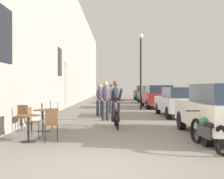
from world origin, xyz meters
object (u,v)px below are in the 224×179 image
(pedestrian_near, at_px, (105,98))
(pedestrian_mid, at_px, (100,98))
(cafe_table_near, at_px, (29,123))
(cafe_table_mid, at_px, (43,116))
(cyclist_on_bicycle, at_px, (116,105))
(parked_car_fourth, at_px, (150,94))
(parked_car_third, at_px, (157,96))
(street_lamp, at_px, (141,61))
(parked_car_second, at_px, (179,101))
(cafe_chair_mid_toward_wall, at_px, (24,116))
(cafe_chair_near_toward_wall, at_px, (33,120))
(cafe_chair_near_toward_street, at_px, (51,122))
(parked_car_fifth, at_px, (143,93))
(pedestrian_far, at_px, (111,96))
(cafe_chair_mid_toward_street, at_px, (45,114))
(parked_motorcycle, at_px, (208,131))
(parked_car_nearest, at_px, (222,110))

(pedestrian_near, distance_m, pedestrian_mid, 1.98)
(cafe_table_near, distance_m, pedestrian_near, 5.42)
(cafe_table_mid, distance_m, pedestrian_mid, 5.41)
(cyclist_on_bicycle, distance_m, parked_car_fourth, 16.11)
(pedestrian_near, distance_m, parked_car_third, 8.56)
(street_lamp, height_order, parked_car_second, street_lamp)
(cafe_chair_mid_toward_wall, height_order, parked_car_fourth, parked_car_fourth)
(pedestrian_mid, height_order, parked_car_fourth, pedestrian_mid)
(cafe_table_near, xyz_separation_m, parked_car_second, (5.50, 6.82, 0.23))
(cafe_table_near, relative_size, pedestrian_near, 0.41)
(cafe_table_near, relative_size, cafe_chair_near_toward_wall, 0.81)
(street_lamp, relative_size, parked_car_third, 1.09)
(pedestrian_near, distance_m, street_lamp, 6.78)
(parked_car_third, bearing_deg, cyclist_on_bicycle, -106.45)
(cafe_chair_near_toward_street, distance_m, parked_car_third, 13.67)
(street_lamp, bearing_deg, parked_car_fourth, 78.79)
(pedestrian_mid, relative_size, parked_car_fifth, 0.36)
(parked_car_fourth, bearing_deg, cafe_table_mid, -108.23)
(cafe_chair_near_toward_street, xyz_separation_m, parked_car_fourth, (4.90, 18.64, 0.29))
(cafe_table_mid, distance_m, cyclist_on_bicycle, 2.66)
(cafe_chair_near_toward_street, xyz_separation_m, pedestrian_far, (1.53, 8.82, 0.42))
(cafe_table_mid, relative_size, pedestrian_far, 0.43)
(cafe_table_mid, bearing_deg, pedestrian_mid, 72.61)
(cafe_chair_near_toward_street, relative_size, parked_car_fourth, 0.20)
(parked_car_fourth, bearing_deg, parked_car_second, -89.99)
(cyclist_on_bicycle, bearing_deg, parked_car_fifth, 81.90)
(pedestrian_near, bearing_deg, pedestrian_far, 86.67)
(pedestrian_far, distance_m, parked_car_second, 3.96)
(cafe_chair_mid_toward_street, bearing_deg, cafe_table_mid, -83.41)
(cafe_chair_near_toward_wall, height_order, parked_car_fifth, parked_car_fifth)
(cafe_chair_mid_toward_street, bearing_deg, parked_motorcycle, -34.88)
(parked_car_nearest, bearing_deg, cafe_chair_near_toward_wall, -179.06)
(cyclist_on_bicycle, bearing_deg, cafe_chair_mid_toward_street, -170.46)
(cyclist_on_bicycle, relative_size, parked_car_nearest, 0.40)
(cafe_chair_near_toward_wall, height_order, parked_car_fourth, parked_car_fourth)
(cafe_table_near, bearing_deg, parked_car_nearest, 7.97)
(cyclist_on_bicycle, relative_size, pedestrian_far, 1.06)
(parked_car_second, height_order, parked_motorcycle, parked_car_second)
(cafe_chair_near_toward_street, height_order, parked_car_fifth, parked_car_fifth)
(cyclist_on_bicycle, bearing_deg, parked_motorcycle, -59.21)
(cafe_table_near, xyz_separation_m, pedestrian_far, (2.13, 8.89, 0.42))
(cafe_table_near, relative_size, cafe_table_mid, 1.00)
(cafe_chair_near_toward_street, distance_m, cafe_chair_mid_toward_wall, 2.12)
(parked_motorcycle, bearing_deg, cyclist_on_bicycle, 120.79)
(pedestrian_far, xyz_separation_m, parked_car_fourth, (3.37, 9.82, -0.13))
(cafe_chair_near_toward_street, relative_size, cafe_chair_near_toward_wall, 1.00)
(parked_car_fifth, bearing_deg, cafe_table_mid, -103.53)
(cafe_chair_near_toward_wall, distance_m, cafe_chair_mid_toward_street, 1.82)
(cyclist_on_bicycle, relative_size, parked_car_second, 0.42)
(parked_car_fifth, bearing_deg, street_lamp, -96.21)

